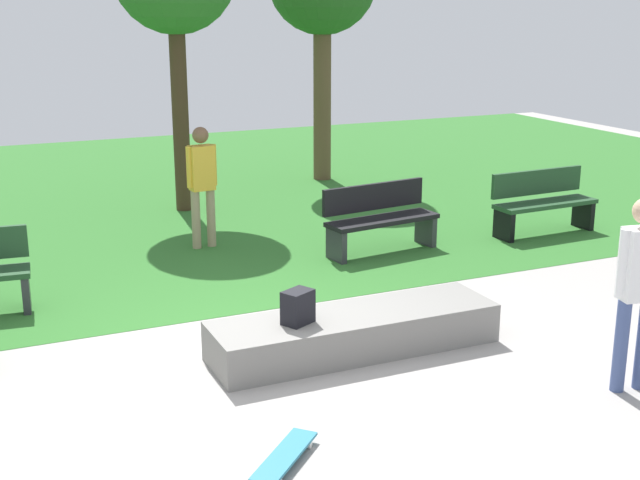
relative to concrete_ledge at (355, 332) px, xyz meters
The scene contains 9 objects.
ground_plane 0.94m from the concrete_ledge, behind, with size 28.00×28.00×0.00m, color #9E9993.
grass_lawn 7.83m from the concrete_ledge, 96.68° to the left, with size 26.60×12.77×0.01m, color #2D6B28.
concrete_ledge is the anchor object (origin of this frame).
backpack_on_ledge 0.70m from the concrete_ledge, behind, with size 0.28×0.20×0.32m, color black.
skater_performing_trick 2.64m from the concrete_ledge, 44.13° to the right, with size 0.42×0.25×1.72m.
skateboard_by_ledge 2.20m from the concrete_ledge, 129.86° to the right, with size 0.71×0.70×0.08m.
park_bench_near_path 3.44m from the concrete_ledge, 57.98° to the left, with size 1.65×0.67×0.91m.
park_bench_center_lawn 5.24m from the concrete_ledge, 32.18° to the left, with size 1.62×0.53×0.91m.
pedestrian_with_backpack 4.18m from the concrete_ledge, 94.04° to the left, with size 0.43×0.37×1.66m.
Camera 1 is at (-2.54, -7.03, 3.28)m, focal length 47.83 mm.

